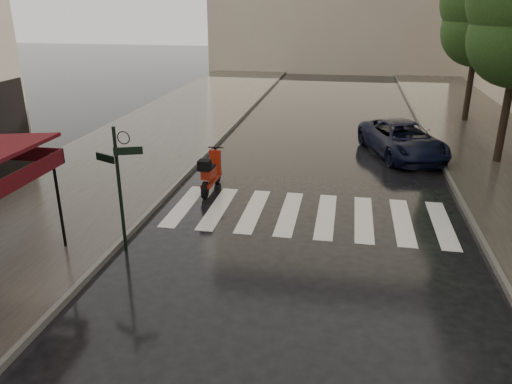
% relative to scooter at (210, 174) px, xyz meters
% --- Properties ---
extents(ground, '(120.00, 120.00, 0.00)m').
position_rel_scooter_xyz_m(ground, '(0.24, -7.31, -0.59)').
color(ground, black).
rests_on(ground, ground).
extents(sidewalk_near, '(6.00, 60.00, 0.12)m').
position_rel_scooter_xyz_m(sidewalk_near, '(-4.26, 4.69, -0.53)').
color(sidewalk_near, '#38332D').
rests_on(sidewalk_near, ground).
extents(curb_near, '(0.12, 60.00, 0.16)m').
position_rel_scooter_xyz_m(curb_near, '(-1.21, 4.69, -0.52)').
color(curb_near, '#595651').
rests_on(curb_near, ground).
extents(curb_far, '(0.12, 60.00, 0.16)m').
position_rel_scooter_xyz_m(curb_far, '(7.69, 4.69, -0.52)').
color(curb_far, '#595651').
rests_on(curb_far, ground).
extents(crosswalk, '(7.85, 3.20, 0.01)m').
position_rel_scooter_xyz_m(crosswalk, '(3.21, -1.31, -0.58)').
color(crosswalk, silver).
rests_on(crosswalk, ground).
extents(signpost, '(1.17, 0.29, 3.10)m').
position_rel_scooter_xyz_m(signpost, '(-0.96, -4.31, 1.24)').
color(signpost, black).
rests_on(signpost, ground).
extents(tree_far, '(3.80, 3.80, 8.16)m').
position_rel_scooter_xyz_m(tree_far, '(9.94, 11.69, 4.87)').
color(tree_far, black).
rests_on(tree_far, sidewalk_far).
extents(scooter, '(0.51, 1.94, 1.27)m').
position_rel_scooter_xyz_m(scooter, '(0.00, 0.00, 0.00)').
color(scooter, black).
rests_on(scooter, ground).
extents(parked_car, '(3.61, 5.23, 1.33)m').
position_rel_scooter_xyz_m(parked_car, '(6.32, 5.14, 0.07)').
color(parked_car, black).
rests_on(parked_car, ground).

